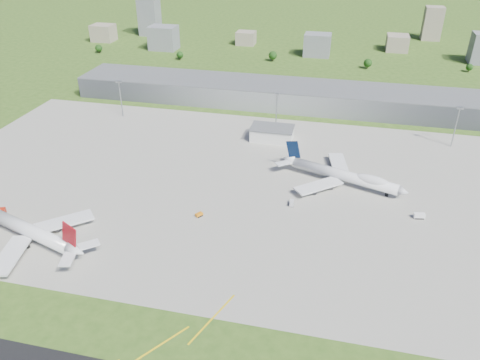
% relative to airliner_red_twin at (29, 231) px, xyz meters
% --- Properties ---
extents(ground, '(1400.00, 1400.00, 0.00)m').
position_rel_airliner_red_twin_xyz_m(ground, '(75.67, 178.76, -5.11)').
color(ground, '#325219').
rests_on(ground, ground).
extents(apron, '(360.00, 190.00, 0.08)m').
position_rel_airliner_red_twin_xyz_m(apron, '(85.67, 68.76, -5.07)').
color(apron, '#9A968C').
rests_on(apron, ground).
extents(terminal, '(300.00, 42.00, 15.00)m').
position_rel_airliner_red_twin_xyz_m(terminal, '(75.67, 193.76, 2.39)').
color(terminal, gray).
rests_on(terminal, ground).
extents(ops_building, '(26.00, 16.00, 8.00)m').
position_rel_airliner_red_twin_xyz_m(ops_building, '(85.67, 128.76, -1.11)').
color(ops_building, silver).
rests_on(ops_building, ground).
extents(mast_west, '(3.50, 2.00, 25.90)m').
position_rel_airliner_red_twin_xyz_m(mast_west, '(-24.33, 143.76, 12.60)').
color(mast_west, gray).
rests_on(mast_west, ground).
extents(mast_center, '(3.50, 2.00, 25.90)m').
position_rel_airliner_red_twin_xyz_m(mast_center, '(85.67, 143.76, 12.60)').
color(mast_center, gray).
rests_on(mast_center, ground).
extents(mast_east, '(3.50, 2.00, 25.90)m').
position_rel_airliner_red_twin_xyz_m(mast_east, '(195.67, 143.76, 12.60)').
color(mast_east, gray).
rests_on(mast_east, ground).
extents(airliner_red_twin, '(68.14, 51.89, 19.18)m').
position_rel_airliner_red_twin_xyz_m(airliner_red_twin, '(0.00, 0.00, 0.00)').
color(airliner_red_twin, white).
rests_on(airliner_red_twin, ground).
extents(airliner_blue_quad, '(68.09, 52.12, 18.32)m').
position_rel_airliner_red_twin_xyz_m(airliner_blue_quad, '(132.33, 81.48, -0.02)').
color(airliner_blue_quad, white).
rests_on(airliner_blue_quad, ground).
extents(tug_yellow, '(3.60, 3.92, 1.72)m').
position_rel_airliner_red_twin_xyz_m(tug_yellow, '(66.63, 34.64, -4.21)').
color(tug_yellow, orange).
rests_on(tug_yellow, ground).
extents(van_white_near, '(2.31, 4.56, 2.30)m').
position_rel_airliner_red_twin_xyz_m(van_white_near, '(108.31, 54.45, -3.94)').
color(van_white_near, silver).
rests_on(van_white_near, ground).
extents(van_white_far, '(5.37, 3.15, 2.60)m').
position_rel_airliner_red_twin_xyz_m(van_white_far, '(168.59, 56.73, -3.80)').
color(van_white_far, white).
rests_on(van_white_far, ground).
extents(bldg_far_w, '(24.00, 20.00, 18.00)m').
position_rel_airliner_red_twin_xyz_m(bldg_far_w, '(-144.33, 348.76, 3.89)').
color(bldg_far_w, gray).
rests_on(bldg_far_w, ground).
extents(bldg_w, '(28.00, 22.00, 24.00)m').
position_rel_airliner_red_twin_xyz_m(bldg_w, '(-64.33, 328.76, 6.89)').
color(bldg_w, slate).
rests_on(bldg_w, ground).
extents(bldg_cw, '(20.00, 18.00, 14.00)m').
position_rel_airliner_red_twin_xyz_m(bldg_cw, '(15.67, 368.76, 1.89)').
color(bldg_cw, gray).
rests_on(bldg_cw, ground).
extents(bldg_c, '(26.00, 20.00, 22.00)m').
position_rel_airliner_red_twin_xyz_m(bldg_c, '(95.67, 338.76, 5.89)').
color(bldg_c, slate).
rests_on(bldg_c, ground).
extents(bldg_ce, '(22.00, 24.00, 16.00)m').
position_rel_airliner_red_twin_xyz_m(bldg_ce, '(175.67, 378.76, 2.89)').
color(bldg_ce, gray).
rests_on(bldg_ce, ground).
extents(bldg_tall_w, '(22.00, 20.00, 44.00)m').
position_rel_airliner_red_twin_xyz_m(bldg_tall_w, '(-104.33, 388.76, 16.89)').
color(bldg_tall_w, slate).
rests_on(bldg_tall_w, ground).
extents(bldg_tall_e, '(20.00, 18.00, 36.00)m').
position_rel_airliner_red_twin_xyz_m(bldg_tall_e, '(215.67, 438.76, 12.89)').
color(bldg_tall_e, gray).
rests_on(bldg_tall_e, ground).
extents(tree_far_w, '(7.20, 7.20, 8.80)m').
position_rel_airliner_red_twin_xyz_m(tree_far_w, '(-124.33, 298.76, 0.08)').
color(tree_far_w, '#382314').
rests_on(tree_far_w, ground).
extents(tree_w, '(6.75, 6.75, 8.25)m').
position_rel_airliner_red_twin_xyz_m(tree_w, '(-34.33, 293.76, -0.25)').
color(tree_w, '#382314').
rests_on(tree_w, ground).
extents(tree_c, '(8.10, 8.10, 9.90)m').
position_rel_airliner_red_twin_xyz_m(tree_c, '(55.67, 308.76, 0.73)').
color(tree_c, '#382314').
rests_on(tree_c, ground).
extents(tree_e, '(7.65, 7.65, 9.35)m').
position_rel_airliner_red_twin_xyz_m(tree_e, '(145.67, 303.76, 0.40)').
color(tree_e, '#382314').
rests_on(tree_e, ground).
extents(tree_far_e, '(6.30, 6.30, 7.70)m').
position_rel_airliner_red_twin_xyz_m(tree_far_e, '(235.67, 313.76, -0.58)').
color(tree_far_e, '#382314').
rests_on(tree_far_e, ground).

